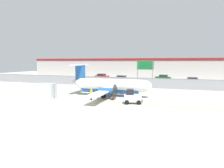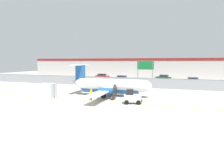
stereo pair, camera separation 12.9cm
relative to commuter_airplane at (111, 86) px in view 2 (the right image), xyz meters
name	(u,v)px [view 2 (the right image)]	position (x,y,z in m)	size (l,w,h in m)	color
ground_plane	(100,101)	(-0.05, -4.49, -1.60)	(140.00, 140.00, 0.01)	#ADA89E
perimeter_fence	(130,82)	(-0.05, 11.51, -0.49)	(98.00, 0.10, 2.10)	gray
parking_lot_strip	(141,82)	(-0.05, 23.01, -1.54)	(98.00, 17.00, 0.12)	#38383A
background_building	(151,68)	(-0.05, 41.50, 1.66)	(91.00, 8.10, 6.50)	#BCB7B2
commuter_airplane	(111,86)	(0.00, 0.00, 0.00)	(13.31, 16.05, 4.92)	white
baggage_tug	(132,97)	(4.44, -4.40, -0.75)	(2.54, 1.87, 1.88)	silver
ground_crew_worker	(91,93)	(-1.56, -4.00, -0.65)	(0.39, 0.55, 1.70)	#191E4C
cargo_container	(46,91)	(-8.30, -5.05, -0.50)	(2.71, 2.38, 2.20)	#B7BCC1
traffic_cone_near_left	(126,99)	(3.31, -3.37, -1.29)	(0.36, 0.36, 0.64)	orange
traffic_cone_near_right	(112,97)	(1.05, -2.40, -1.29)	(0.36, 0.36, 0.64)	orange
parked_car_0	(102,76)	(-12.84, 27.44, -0.71)	(4.39, 2.44, 1.58)	red
parked_car_1	(122,78)	(-4.88, 22.26, -0.71)	(4.39, 2.44, 1.58)	silver
parked_car_2	(163,78)	(5.31, 28.86, -0.71)	(4.38, 2.40, 1.58)	#19662D
parked_car_3	(192,81)	(12.58, 21.73, -0.71)	(4.32, 2.26, 1.58)	silver
highway_sign	(145,67)	(2.83, 13.66, 2.54)	(3.60, 0.14, 5.50)	slate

